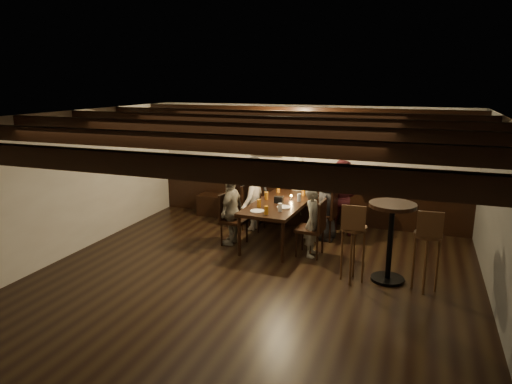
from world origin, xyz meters
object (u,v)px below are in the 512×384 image
at_px(dining_table, 280,206).
at_px(bar_stool_left, 353,253).
at_px(person_bench_right, 340,197).
at_px(person_left_far, 232,210).
at_px(chair_left_near, 253,216).
at_px(chair_left_far, 233,229).
at_px(chair_right_far, 311,239).
at_px(chair_right_near, 324,224).
at_px(high_top_table, 391,230).
at_px(person_bench_left, 253,190).
at_px(person_left_near, 251,197).
at_px(person_right_far, 313,222).
at_px(person_right_near, 326,207).
at_px(person_bench_centre, 297,191).
at_px(bar_stool_right, 426,260).

bearing_deg(dining_table, bar_stool_left, -37.95).
distance_m(person_bench_right, person_left_far, 2.13).
xyz_separation_m(chair_left_near, chair_left_far, (-0.04, -0.90, 0.01)).
bearing_deg(chair_right_far, chair_right_near, 0.02).
height_order(chair_right_far, high_top_table, high_top_table).
height_order(chair_left_near, person_bench_right, person_bench_right).
distance_m(dining_table, person_bench_left, 1.27).
bearing_deg(chair_right_far, person_left_far, 90.00).
height_order(person_left_near, person_right_far, person_left_near).
distance_m(person_bench_right, person_right_near, 0.48).
relative_size(person_bench_centre, person_left_near, 1.09).
bearing_deg(person_left_near, person_right_near, 90.00).
xyz_separation_m(chair_left_far, person_right_far, (1.47, -0.06, 0.31)).
relative_size(dining_table, person_left_far, 1.60).
height_order(chair_left_near, bar_stool_left, bar_stool_left).
height_order(dining_table, chair_left_far, chair_left_far).
height_order(person_bench_centre, high_top_table, person_bench_centre).
distance_m(person_right_near, high_top_table, 1.95).
height_order(chair_left_near, person_right_near, person_right_near).
bearing_deg(bar_stool_left, chair_left_far, 156.34).
bearing_deg(person_right_far, high_top_table, -112.53).
height_order(chair_left_near, bar_stool_right, bar_stool_right).
height_order(chair_left_near, chair_left_far, chair_left_far).
bearing_deg(person_right_near, chair_right_far, 178.11).
height_order(dining_table, person_right_far, person_right_far).
bearing_deg(person_bench_left, chair_right_near, 164.48).
xyz_separation_m(chair_left_near, person_bench_right, (1.64, 0.38, 0.44)).
xyz_separation_m(chair_right_far, bar_stool_left, (0.81, -0.80, 0.15)).
bearing_deg(bar_stool_right, person_bench_right, 124.32).
bearing_deg(dining_table, person_right_far, -30.96).
xyz_separation_m(person_left_far, person_right_far, (1.50, -0.06, -0.03)).
xyz_separation_m(person_bench_centre, person_left_far, (-0.81, -1.47, -0.08)).
distance_m(chair_left_far, person_bench_centre, 1.72).
height_order(chair_left_far, person_bench_right, person_bench_right).
xyz_separation_m(chair_right_near, person_left_far, (-1.51, -0.84, 0.33)).
height_order(chair_left_far, bar_stool_left, bar_stool_left).
bearing_deg(person_bench_left, dining_table, 135.00).
distance_m(dining_table, high_top_table, 2.28).
bearing_deg(bar_stool_left, chair_left_near, 138.74).
bearing_deg(person_right_near, person_bench_centre, 51.34).
bearing_deg(person_left_far, chair_left_near, 178.01).
height_order(dining_table, person_left_near, person_left_near).
height_order(person_right_near, bar_stool_left, person_right_near).
distance_m(chair_left_far, person_bench_right, 2.15).
bearing_deg(chair_right_near, person_left_far, 121.48).
height_order(dining_table, bar_stool_left, bar_stool_left).
bearing_deg(person_bench_centre, person_left_far, 63.43).
bearing_deg(bar_stool_right, chair_left_near, 149.36).
relative_size(person_right_near, high_top_table, 1.04).
bearing_deg(chair_right_near, person_left_near, 90.00).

